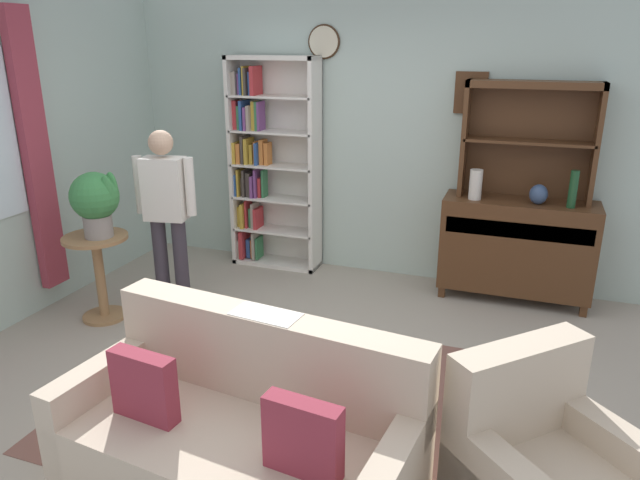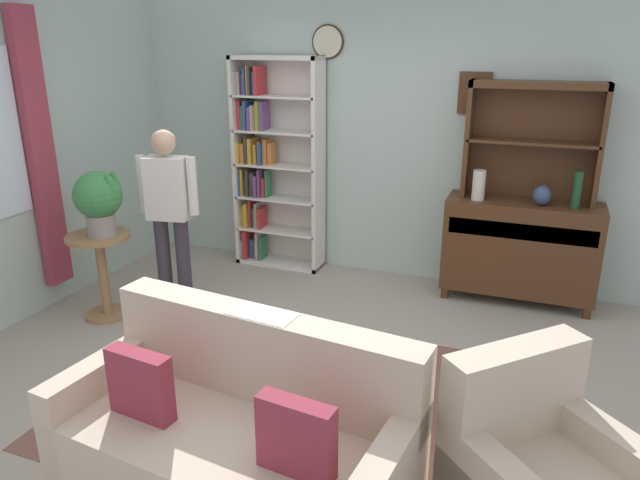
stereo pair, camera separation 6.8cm
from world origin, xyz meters
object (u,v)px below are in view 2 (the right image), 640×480
object	(u,v)px
potted_plant_large	(99,198)
book_stack	(343,347)
bookshelf	(272,164)
sideboard_hutch	(534,125)
sideboard	(520,247)
couch_floral	(237,439)
plant_stand	(102,267)
person_reading	(169,208)
vase_round	(542,195)
coffee_table	(343,359)
vase_tall	(479,185)
bottle_wine	(577,190)

from	to	relation	value
potted_plant_large	book_stack	bearing A→B (deg)	-14.16
bookshelf	book_stack	distance (m)	2.76
sideboard_hutch	book_stack	bearing A→B (deg)	-112.19
sideboard	potted_plant_large	bearing A→B (deg)	-153.62
sideboard	couch_floral	bearing A→B (deg)	-111.82
sideboard	plant_stand	bearing A→B (deg)	-153.92
bookshelf	plant_stand	distance (m)	1.94
bookshelf	person_reading	world-z (taller)	bookshelf
bookshelf	book_stack	bearing A→B (deg)	-55.63
vase_round	person_reading	bearing A→B (deg)	-158.18
book_stack	bookshelf	bearing A→B (deg)	124.37
bookshelf	coffee_table	bearing A→B (deg)	-55.57
sideboard	sideboard_hutch	size ratio (longest dim) A/B	1.18
vase_tall	coffee_table	size ratio (longest dim) A/B	0.33
plant_stand	book_stack	bearing A→B (deg)	-13.66
couch_floral	person_reading	bearing A→B (deg)	131.50
sideboard_hutch	plant_stand	distance (m)	3.81
potted_plant_large	coffee_table	size ratio (longest dim) A/B	0.66
vase_round	potted_plant_large	world-z (taller)	potted_plant_large
sideboard_hutch	potted_plant_large	bearing A→B (deg)	-152.06
bookshelf	sideboard_hutch	distance (m)	2.49
sideboard_hutch	potted_plant_large	world-z (taller)	sideboard_hutch
book_stack	potted_plant_large	bearing A→B (deg)	165.84
bookshelf	coffee_table	size ratio (longest dim) A/B	2.62
sideboard_hutch	plant_stand	xyz separation A→B (m)	(-3.23, -1.69, -1.11)
bookshelf	couch_floral	bearing A→B (deg)	-68.08
sideboard	person_reading	size ratio (longest dim) A/B	0.83
potted_plant_large	person_reading	bearing A→B (deg)	40.56
potted_plant_large	plant_stand	bearing A→B (deg)	-173.00
couch_floral	plant_stand	bearing A→B (deg)	145.06
bottle_wine	person_reading	bearing A→B (deg)	-160.19
potted_plant_large	book_stack	world-z (taller)	potted_plant_large
bookshelf	person_reading	bearing A→B (deg)	-104.03
potted_plant_large	couch_floral	bearing A→B (deg)	-35.83
vase_round	bottle_wine	xyz separation A→B (m)	(0.26, -0.02, 0.07)
person_reading	book_stack	distance (m)	2.11
couch_floral	potted_plant_large	world-z (taller)	potted_plant_large
sideboard	book_stack	distance (m)	2.33
person_reading	vase_tall	bearing A→B (deg)	25.74
person_reading	bookshelf	bearing A→B (deg)	75.97
person_reading	book_stack	world-z (taller)	person_reading
potted_plant_large	book_stack	distance (m)	2.40
coffee_table	bottle_wine	bearing A→B (deg)	57.10
couch_floral	book_stack	distance (m)	0.91
couch_floral	person_reading	size ratio (longest dim) A/B	1.21
vase_tall	plant_stand	distance (m)	3.27
bottle_wine	plant_stand	size ratio (longest dim) A/B	0.43
bottle_wine	person_reading	size ratio (longest dim) A/B	0.20
vase_tall	couch_floral	size ratio (longest dim) A/B	0.14
vase_tall	person_reading	world-z (taller)	person_reading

